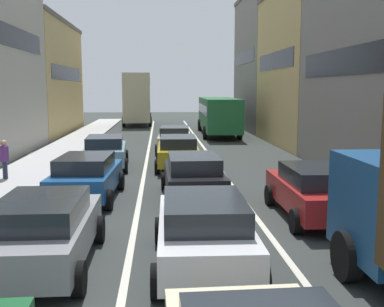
{
  "coord_description": "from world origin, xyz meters",
  "views": [
    {
      "loc": [
        -1.01,
        -2.57,
        3.64
      ],
      "look_at": [
        0.0,
        12.0,
        1.6
      ],
      "focal_mm": 43.62,
      "sensor_mm": 36.0,
      "label": 1
    }
  ],
  "objects": [
    {
      "name": "sidewalk_left",
      "position": [
        -6.7,
        20.0,
        0.07
      ],
      "size": [
        2.6,
        64.0,
        0.14
      ],
      "primitive_type": "cube",
      "color": "#BCBCBC",
      "rests_on": "ground"
    },
    {
      "name": "lane_stripe_left",
      "position": [
        -1.7,
        20.0,
        0.01
      ],
      "size": [
        0.16,
        60.0,
        0.01
      ],
      "primitive_type": "cube",
      "color": "silver",
      "rests_on": "ground"
    },
    {
      "name": "lane_stripe_right",
      "position": [
        1.7,
        20.0,
        0.01
      ],
      "size": [
        0.16,
        60.0,
        0.01
      ],
      "primitive_type": "cube",
      "color": "silver",
      "rests_on": "ground"
    },
    {
      "name": "building_row_right",
      "position": [
        9.9,
        24.0,
        4.93
      ],
      "size": [
        7.2,
        43.9,
        11.8
      ],
      "rotation": [
        0.0,
        0.0,
        -1.57
      ],
      "color": "gray",
      "rests_on": "ground"
    },
    {
      "name": "sedan_centre_lane_second",
      "position": [
        -0.14,
        6.55,
        0.8
      ],
      "size": [
        2.12,
        4.33,
        1.49
      ],
      "rotation": [
        0.0,
        0.0,
        1.55
      ],
      "color": "silver",
      "rests_on": "ground"
    },
    {
      "name": "wagon_left_lane_second",
      "position": [
        -3.39,
        6.76,
        0.8
      ],
      "size": [
        2.08,
        4.31,
        1.49
      ],
      "rotation": [
        0.0,
        0.0,
        1.58
      ],
      "color": "gray",
      "rests_on": "ground"
    },
    {
      "name": "hatchback_centre_lane_third",
      "position": [
        0.08,
        12.49,
        0.8
      ],
      "size": [
        2.12,
        4.33,
        1.49
      ],
      "rotation": [
        0.0,
        0.0,
        1.59
      ],
      "color": "black",
      "rests_on": "ground"
    },
    {
      "name": "sedan_left_lane_third",
      "position": [
        -3.43,
        12.65,
        0.8
      ],
      "size": [
        2.21,
        4.37,
        1.49
      ],
      "rotation": [
        0.0,
        0.0,
        1.53
      ],
      "color": "#194C8C",
      "rests_on": "ground"
    },
    {
      "name": "coupe_centre_lane_fourth",
      "position": [
        -0.19,
        18.56,
        0.8
      ],
      "size": [
        2.12,
        4.33,
        1.49
      ],
      "rotation": [
        0.0,
        0.0,
        1.55
      ],
      "color": "#B29319",
      "rests_on": "ground"
    },
    {
      "name": "sedan_left_lane_fourth",
      "position": [
        -3.52,
        18.84,
        0.8
      ],
      "size": [
        2.26,
        4.4,
        1.49
      ],
      "rotation": [
        0.0,
        0.0,
        1.63
      ],
      "color": "#759EB7",
      "rests_on": "ground"
    },
    {
      "name": "sedan_centre_lane_fifth",
      "position": [
        -0.17,
        24.02,
        0.8
      ],
      "size": [
        2.24,
        4.38,
        1.49
      ],
      "rotation": [
        0.0,
        0.0,
        1.52
      ],
      "color": "beige",
      "rests_on": "ground"
    },
    {
      "name": "sedan_right_lane_behind_truck",
      "position": [
        3.32,
        10.01,
        0.8
      ],
      "size": [
        2.09,
        4.32,
        1.49
      ],
      "rotation": [
        0.0,
        0.0,
        1.56
      ],
      "color": "#A51E1E",
      "rests_on": "ground"
    },
    {
      "name": "bus_mid_queue_primary",
      "position": [
        3.59,
        33.83,
        1.76
      ],
      "size": [
        3.03,
        10.57,
        2.9
      ],
      "rotation": [
        0.0,
        0.0,
        1.54
      ],
      "color": "#1E6033",
      "rests_on": "ground"
    },
    {
      "name": "bus_far_queue_secondary",
      "position": [
        -3.27,
        45.32,
        2.83
      ],
      "size": [
        3.02,
        10.56,
        5.06
      ],
      "rotation": [
        0.0,
        0.0,
        1.6
      ],
      "color": "#BFB793",
      "rests_on": "ground"
    },
    {
      "name": "pedestrian_near_kerb",
      "position": [
        -7.08,
        15.86,
        0.95
      ],
      "size": [
        0.34,
        0.5,
        1.66
      ],
      "rotation": [
        0.0,
        0.0,
        0.45
      ],
      "color": "#262D47",
      "rests_on": "ground"
    }
  ]
}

